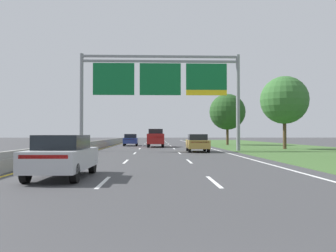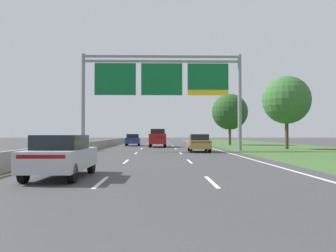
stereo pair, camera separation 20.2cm
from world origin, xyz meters
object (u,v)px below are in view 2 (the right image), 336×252
object	(u,v)px
car_blue_left_lane_sedan	(133,140)
roadside_tree_mid	(287,100)
overhead_sign_gantry	(162,83)
car_gold_right_lane_sedan	(199,143)
roadside_tree_far	(230,112)
pickup_truck_red	(158,138)
car_silver_left_lane_sedan	(61,155)

from	to	relation	value
car_blue_left_lane_sedan	roadside_tree_mid	size ratio (longest dim) A/B	0.58
overhead_sign_gantry	car_blue_left_lane_sedan	world-z (taller)	overhead_sign_gantry
car_gold_right_lane_sedan	roadside_tree_far	size ratio (longest dim) A/B	0.61
overhead_sign_gantry	roadside_tree_mid	size ratio (longest dim) A/B	1.97
pickup_truck_red	car_blue_left_lane_sedan	world-z (taller)	pickup_truck_red
car_silver_left_lane_sedan	car_blue_left_lane_sedan	world-z (taller)	same
pickup_truck_red	car_silver_left_lane_sedan	xyz separation A→B (m)	(-3.39, -30.67, -0.26)
car_gold_right_lane_sedan	car_silver_left_lane_sedan	bearing A→B (deg)	160.71
car_silver_left_lane_sedan	pickup_truck_red	bearing A→B (deg)	-5.19
overhead_sign_gantry	roadside_tree_far	size ratio (longest dim) A/B	2.06
car_blue_left_lane_sedan	roadside_tree_far	world-z (taller)	roadside_tree_far
pickup_truck_red	car_silver_left_lane_sedan	world-z (taller)	pickup_truck_red
car_gold_right_lane_sedan	roadside_tree_mid	distance (m)	11.85
roadside_tree_mid	roadside_tree_far	bearing A→B (deg)	102.71
roadside_tree_mid	car_blue_left_lane_sedan	bearing A→B (deg)	146.68
car_gold_right_lane_sedan	roadside_tree_far	world-z (taller)	roadside_tree_far
overhead_sign_gantry	car_silver_left_lane_sedan	bearing A→B (deg)	-100.61
pickup_truck_red	overhead_sign_gantry	bearing A→B (deg)	-177.31
car_silver_left_lane_sedan	roadside_tree_far	world-z (taller)	roadside_tree_far
car_silver_left_lane_sedan	car_blue_left_lane_sedan	size ratio (longest dim) A/B	1.00
car_silver_left_lane_sedan	roadside_tree_far	xyz separation A→B (m)	(13.66, 38.19, 3.92)
overhead_sign_gantry	car_blue_left_lane_sedan	bearing A→B (deg)	104.42
pickup_truck_red	roadside_tree_far	bearing A→B (deg)	-53.50
overhead_sign_gantry	car_blue_left_lane_sedan	size ratio (longest dim) A/B	3.39
overhead_sign_gantry	roadside_tree_far	bearing A→B (deg)	61.05
car_gold_right_lane_sedan	car_blue_left_lane_sedan	world-z (taller)	same
car_blue_left_lane_sedan	roadside_tree_mid	world-z (taller)	roadside_tree_mid
pickup_truck_red	roadside_tree_mid	distance (m)	15.57
pickup_truck_red	car_blue_left_lane_sedan	distance (m)	5.50
car_silver_left_lane_sedan	roadside_tree_far	bearing A→B (deg)	-18.55
car_silver_left_lane_sedan	car_blue_left_lane_sedan	distance (m)	35.04
pickup_truck_red	car_gold_right_lane_sedan	size ratio (longest dim) A/B	1.22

